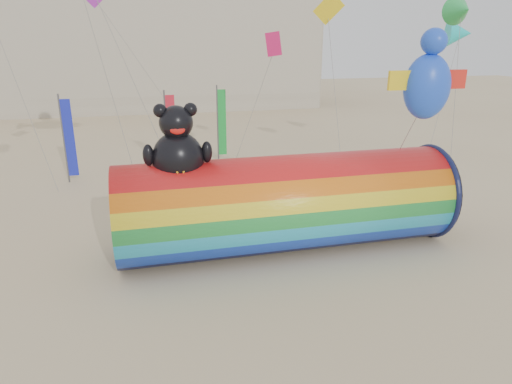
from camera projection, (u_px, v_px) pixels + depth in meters
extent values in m
plane|color=#CCB58C|center=(253.00, 266.00, 17.17)|extent=(160.00, 160.00, 0.00)
cube|color=#B7AD99|center=(61.00, 23.00, 53.53)|extent=(60.00, 15.00, 20.00)
cube|color=#28303D|center=(49.00, 15.00, 46.42)|extent=(59.50, 0.12, 17.00)
cylinder|color=red|center=(287.00, 203.00, 18.10)|extent=(13.14, 3.83, 3.83)
torus|color=#0F1438|center=(429.00, 191.00, 19.59)|extent=(0.26, 4.02, 4.02)
cylinder|color=black|center=(432.00, 191.00, 19.62)|extent=(0.07, 3.79, 3.79)
ellipsoid|color=black|center=(178.00, 159.00, 16.48)|extent=(1.87, 1.67, 1.97)
ellipsoid|color=gold|center=(180.00, 166.00, 15.96)|extent=(0.96, 0.42, 0.84)
sphere|color=black|center=(176.00, 123.00, 16.06)|extent=(1.20, 1.20, 1.20)
sphere|color=black|center=(160.00, 111.00, 15.80)|extent=(0.48, 0.48, 0.48)
sphere|color=black|center=(190.00, 110.00, 16.04)|extent=(0.48, 0.48, 0.48)
ellipsoid|color=red|center=(177.00, 130.00, 15.66)|extent=(0.53, 0.19, 0.34)
ellipsoid|color=black|center=(148.00, 155.00, 16.07)|extent=(0.39, 0.39, 0.79)
ellipsoid|color=black|center=(207.00, 152.00, 16.55)|extent=(0.39, 0.39, 0.79)
imported|color=#57585F|center=(336.00, 218.00, 19.66)|extent=(0.59, 0.41, 1.55)
ellipsoid|color=#330909|center=(364.00, 235.00, 19.41)|extent=(1.17, 0.99, 0.41)
ellipsoid|color=#330909|center=(381.00, 235.00, 19.39)|extent=(0.99, 0.84, 0.34)
ellipsoid|color=#330909|center=(350.00, 236.00, 19.42)|extent=(0.91, 0.77, 0.32)
ellipsoid|color=#330909|center=(366.00, 232.00, 19.86)|extent=(0.78, 0.66, 0.27)
ellipsoid|color=#330909|center=(388.00, 233.00, 19.80)|extent=(0.73, 0.62, 0.25)
cylinder|color=#59595E|center=(64.00, 139.00, 26.41)|extent=(0.10, 0.10, 5.20)
cube|color=#1923BF|center=(69.00, 138.00, 26.47)|extent=(0.56, 0.06, 4.50)
cylinder|color=#59595E|center=(166.00, 133.00, 28.31)|extent=(0.10, 0.10, 5.20)
cube|color=red|center=(171.00, 132.00, 28.37)|extent=(0.56, 0.06, 4.50)
cylinder|color=#59595E|center=(218.00, 124.00, 31.39)|extent=(0.10, 0.10, 5.20)
cube|color=green|center=(222.00, 123.00, 31.44)|extent=(0.56, 0.06, 4.50)
ellipsoid|color=blue|center=(427.00, 87.00, 15.45)|extent=(1.65, 1.28, 2.19)
cone|color=green|center=(462.00, 10.00, 22.26)|extent=(1.38, 1.38, 1.24)
cube|color=#D8185B|center=(274.00, 44.00, 24.89)|extent=(0.77, 0.77, 1.24)
cube|color=yellow|center=(329.00, 8.00, 23.74)|extent=(0.99, 0.06, 1.38)
cone|color=#19C8C9|center=(459.00, 33.00, 27.98)|extent=(1.57, 1.57, 1.41)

